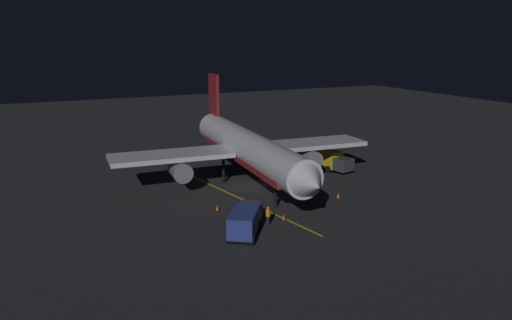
{
  "coord_description": "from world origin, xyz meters",
  "views": [
    {
      "loc": [
        22.45,
        48.82,
        16.35
      ],
      "look_at": [
        0.0,
        2.0,
        3.5
      ],
      "focal_mm": 35.08,
      "sensor_mm": 36.0,
      "label": 1
    }
  ],
  "objects_px": {
    "ground_crew_worker": "(268,216)",
    "traffic_cone_near_left": "(284,217)",
    "traffic_cone_far": "(217,208)",
    "airliner": "(246,148)",
    "traffic_cone_near_right": "(338,196)",
    "baggage_truck": "(245,221)",
    "catering_truck": "(328,160)",
    "traffic_cone_under_wing": "(243,200)"
  },
  "relations": [
    {
      "from": "traffic_cone_near_left",
      "to": "traffic_cone_far",
      "type": "bearing_deg",
      "value": -47.9
    },
    {
      "from": "traffic_cone_under_wing",
      "to": "traffic_cone_far",
      "type": "bearing_deg",
      "value": 18.98
    },
    {
      "from": "baggage_truck",
      "to": "traffic_cone_near_left",
      "type": "bearing_deg",
      "value": -161.44
    },
    {
      "from": "catering_truck",
      "to": "ground_crew_worker",
      "type": "distance_m",
      "value": 20.65
    },
    {
      "from": "ground_crew_worker",
      "to": "traffic_cone_near_left",
      "type": "bearing_deg",
      "value": -163.8
    },
    {
      "from": "traffic_cone_near_left",
      "to": "traffic_cone_far",
      "type": "relative_size",
      "value": 1.0
    },
    {
      "from": "airliner",
      "to": "baggage_truck",
      "type": "distance_m",
      "value": 14.79
    },
    {
      "from": "ground_crew_worker",
      "to": "traffic_cone_near_left",
      "type": "relative_size",
      "value": 3.16
    },
    {
      "from": "traffic_cone_near_left",
      "to": "traffic_cone_under_wing",
      "type": "distance_m",
      "value": 6.29
    },
    {
      "from": "ground_crew_worker",
      "to": "traffic_cone_under_wing",
      "type": "xyz_separation_m",
      "value": [
        -0.61,
        -6.7,
        -0.64
      ]
    },
    {
      "from": "ground_crew_worker",
      "to": "traffic_cone_far",
      "type": "relative_size",
      "value": 3.16
    },
    {
      "from": "baggage_truck",
      "to": "catering_truck",
      "type": "height_order",
      "value": "catering_truck"
    },
    {
      "from": "airliner",
      "to": "catering_truck",
      "type": "height_order",
      "value": "airliner"
    },
    {
      "from": "airliner",
      "to": "catering_truck",
      "type": "relative_size",
      "value": 5.27
    },
    {
      "from": "ground_crew_worker",
      "to": "traffic_cone_far",
      "type": "height_order",
      "value": "ground_crew_worker"
    },
    {
      "from": "baggage_truck",
      "to": "traffic_cone_near_left",
      "type": "distance_m",
      "value": 4.88
    },
    {
      "from": "airliner",
      "to": "traffic_cone_under_wing",
      "type": "bearing_deg",
      "value": 62.42
    },
    {
      "from": "catering_truck",
      "to": "traffic_cone_far",
      "type": "relative_size",
      "value": 11.77
    },
    {
      "from": "airliner",
      "to": "ground_crew_worker",
      "type": "relative_size",
      "value": 19.63
    },
    {
      "from": "airliner",
      "to": "catering_truck",
      "type": "distance_m",
      "value": 12.47
    },
    {
      "from": "traffic_cone_near_left",
      "to": "traffic_cone_near_right",
      "type": "xyz_separation_m",
      "value": [
        -8.18,
        -3.13,
        0.0
      ]
    },
    {
      "from": "ground_crew_worker",
      "to": "traffic_cone_near_right",
      "type": "xyz_separation_m",
      "value": [
        -10.08,
        -3.68,
        -0.64
      ]
    },
    {
      "from": "traffic_cone_near_left",
      "to": "traffic_cone_far",
      "type": "height_order",
      "value": "same"
    },
    {
      "from": "airliner",
      "to": "traffic_cone_far",
      "type": "xyz_separation_m",
      "value": [
        6.1,
        6.55,
        -4.06
      ]
    },
    {
      "from": "airliner",
      "to": "baggage_truck",
      "type": "height_order",
      "value": "airliner"
    },
    {
      "from": "catering_truck",
      "to": "traffic_cone_far",
      "type": "xyz_separation_m",
      "value": [
        18.09,
        8.12,
        -1.02
      ]
    },
    {
      "from": "traffic_cone_under_wing",
      "to": "ground_crew_worker",
      "type": "bearing_deg",
      "value": 84.79
    },
    {
      "from": "catering_truck",
      "to": "traffic_cone_near_left",
      "type": "relative_size",
      "value": 11.77
    },
    {
      "from": "traffic_cone_near_right",
      "to": "traffic_cone_far",
      "type": "relative_size",
      "value": 1.0
    },
    {
      "from": "catering_truck",
      "to": "traffic_cone_near_right",
      "type": "distance_m",
      "value": 11.42
    },
    {
      "from": "airliner",
      "to": "ground_crew_worker",
      "type": "xyz_separation_m",
      "value": [
        3.45,
        12.14,
        -3.42
      ]
    },
    {
      "from": "traffic_cone_far",
      "to": "catering_truck",
      "type": "bearing_deg",
      "value": -155.84
    },
    {
      "from": "airliner",
      "to": "traffic_cone_near_left",
      "type": "height_order",
      "value": "airliner"
    },
    {
      "from": "airliner",
      "to": "traffic_cone_far",
      "type": "relative_size",
      "value": 62.1
    },
    {
      "from": "traffic_cone_near_left",
      "to": "traffic_cone_near_right",
      "type": "height_order",
      "value": "same"
    },
    {
      "from": "airliner",
      "to": "ground_crew_worker",
      "type": "bearing_deg",
      "value": 74.14
    },
    {
      "from": "traffic_cone_near_right",
      "to": "traffic_cone_far",
      "type": "height_order",
      "value": "same"
    },
    {
      "from": "traffic_cone_far",
      "to": "ground_crew_worker",
      "type": "bearing_deg",
      "value": 115.39
    },
    {
      "from": "ground_crew_worker",
      "to": "traffic_cone_near_left",
      "type": "height_order",
      "value": "ground_crew_worker"
    },
    {
      "from": "airliner",
      "to": "traffic_cone_near_right",
      "type": "xyz_separation_m",
      "value": [
        -6.63,
        8.46,
        -4.06
      ]
    },
    {
      "from": "traffic_cone_near_left",
      "to": "traffic_cone_under_wing",
      "type": "bearing_deg",
      "value": -78.19
    },
    {
      "from": "catering_truck",
      "to": "airliner",
      "type": "bearing_deg",
      "value": 7.43
    }
  ]
}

